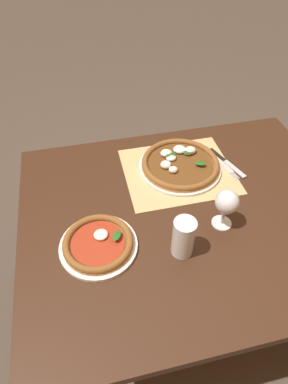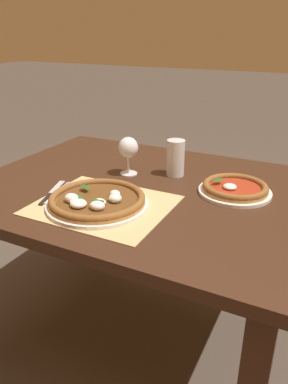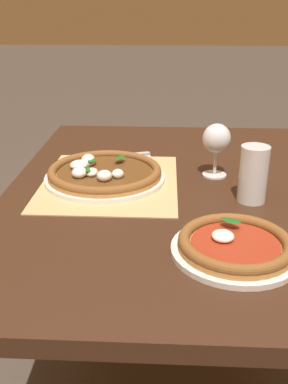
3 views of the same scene
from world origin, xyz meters
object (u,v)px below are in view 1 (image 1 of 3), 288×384
(pizza_near, at_px, (180,164))
(pint_glass, at_px, (183,238))
(pizza_far, at_px, (98,243))
(fork, at_px, (223,165))
(wine_glass, at_px, (227,203))
(knife, at_px, (227,163))

(pizza_near, xyz_separation_m, pint_glass, (0.12, 0.39, 0.05))
(pizza_far, distance_m, fork, 0.63)
(pizza_far, distance_m, wine_glass, 0.44)
(fork, xyz_separation_m, knife, (-0.02, -0.01, 0.00))
(pizza_near, relative_size, pizza_far, 1.31)
(wine_glass, height_order, knife, wine_glass)
(pizza_near, relative_size, wine_glass, 2.19)
(pizza_near, height_order, pizza_far, pizza_near)
(pizza_near, bearing_deg, knife, 175.02)
(wine_glass, distance_m, pint_glass, 0.19)
(wine_glass, bearing_deg, knife, -116.53)
(wine_glass, bearing_deg, pizza_near, -80.16)
(pizza_far, xyz_separation_m, knife, (-0.58, -0.30, -0.01))
(pizza_far, xyz_separation_m, fork, (-0.56, -0.29, -0.01))
(fork, bearing_deg, knife, -152.28)
(pizza_far, height_order, pint_glass, pint_glass)
(pint_glass, bearing_deg, fork, -129.51)
(pizza_near, bearing_deg, pint_glass, 73.40)
(pizza_near, relative_size, knife, 1.62)
(pizza_far, xyz_separation_m, wine_glass, (-0.44, -0.00, 0.09))
(wine_glass, bearing_deg, pizza_far, 0.09)
(pizza_far, height_order, wine_glass, wine_glass)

